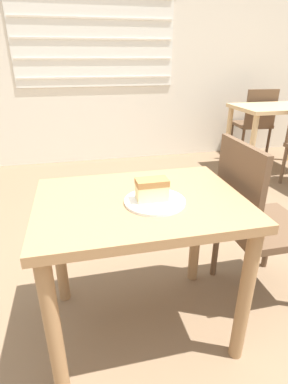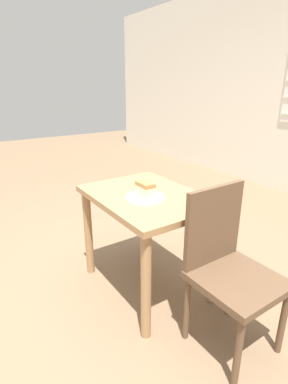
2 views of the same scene
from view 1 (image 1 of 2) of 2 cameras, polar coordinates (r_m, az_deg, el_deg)
ground_plane at (r=1.57m, az=2.97°, el=-29.09°), size 14.00×14.00×0.00m
wall_back at (r=3.94m, az=-9.71°, el=26.14°), size 10.00×0.10×2.80m
dining_table_near at (r=1.33m, az=-0.64°, el=-6.28°), size 0.88×0.65×0.72m
dining_table_far at (r=3.85m, az=24.14°, el=12.86°), size 1.00×0.64×0.76m
chair_near_window at (r=1.68m, az=20.44°, el=-4.81°), size 0.42×0.42×0.90m
chair_far_opposite at (r=4.32m, az=20.28°, el=12.55°), size 0.46×0.46×0.90m
plate at (r=1.23m, az=2.07°, el=-1.79°), size 0.25×0.25×0.01m
cake_slice at (r=1.21m, az=1.34°, el=0.48°), size 0.13×0.07×0.09m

